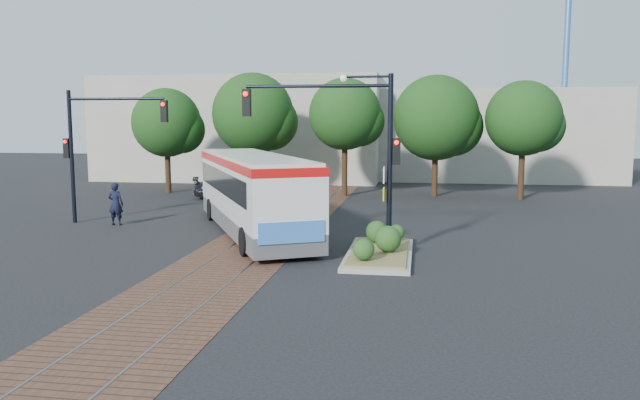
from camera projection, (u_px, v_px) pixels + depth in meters
The scene contains 11 objects.
ground at pixel (252, 246), 23.19m from camera, with size 120.00×120.00×0.00m, color black.
trackbed at pixel (277, 228), 27.10m from camera, with size 3.60×40.00×0.02m.
tree_row at pixel (341, 117), 38.45m from camera, with size 26.40×5.60×7.67m.
warehouses at pixel (339, 131), 50.93m from camera, with size 40.00×13.00×8.00m.
crane at pixel (566, 46), 52.23m from camera, with size 8.00×0.50×18.00m.
city_bus at pixel (253, 189), 25.81m from camera, with size 7.83×11.97×3.25m.
traffic_island at pixel (380, 247), 21.50m from camera, with size 2.20×5.20×1.13m.
signal_pole_main at pixel (354, 135), 21.25m from camera, with size 5.49×0.46×6.00m.
signal_pole_left at pixel (94, 138), 27.94m from camera, with size 4.99×0.34×6.00m.
officer at pixel (116, 204), 27.78m from camera, with size 0.70×0.46×1.91m, color black.
parked_car at pixel (232, 187), 37.37m from camera, with size 1.86×4.58×1.33m, color black.
Camera 1 is at (6.15, -22.08, 4.65)m, focal length 35.00 mm.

